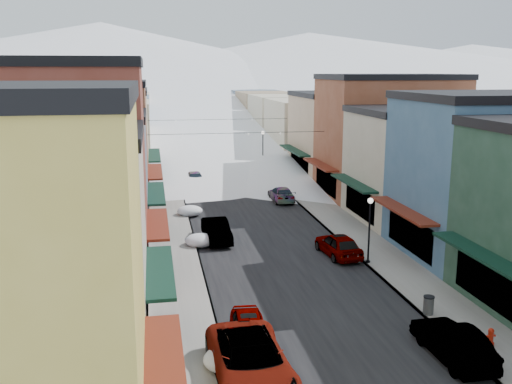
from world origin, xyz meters
name	(u,v)px	position (x,y,z in m)	size (l,w,h in m)	color
road	(215,165)	(0.00, 60.00, 0.01)	(10.00, 160.00, 0.01)	black
sidewalk_left	(163,166)	(-6.60, 60.00, 0.07)	(3.20, 160.00, 0.15)	gray
sidewalk_right	(266,163)	(6.60, 60.00, 0.07)	(3.20, 160.00, 0.15)	gray
curb_left	(175,165)	(-5.05, 60.00, 0.07)	(0.10, 160.00, 0.15)	slate
curb_right	(254,163)	(5.05, 60.00, 0.07)	(0.10, 160.00, 0.15)	slate
bldg_l_cream	(23,244)	(-13.19, 12.50, 4.76)	(11.30, 8.20, 9.50)	beige
bldg_l_brick_near	(42,175)	(-13.69, 20.50, 6.26)	(12.30, 8.20, 12.50)	maroon
bldg_l_grayblue	(74,178)	(-13.19, 29.00, 4.51)	(11.30, 9.20, 9.00)	slate
bldg_l_brick_far	(75,147)	(-14.19, 38.00, 5.51)	(13.30, 9.20, 11.00)	brown
bldg_l_tan	(98,139)	(-13.19, 48.00, 5.01)	(11.30, 11.20, 10.00)	tan
bldg_r_blue	(486,175)	(13.19, 21.00, 5.26)	(11.30, 9.20, 10.50)	#355878
bldg_r_cream	(427,164)	(13.69, 30.00, 4.51)	(12.30, 9.20, 9.00)	#B7AE93
bldg_r_brick_far	(388,136)	(14.19, 39.00, 5.76)	(13.30, 9.20, 11.50)	brown
bldg_r_tan	(343,135)	(13.19, 49.00, 4.76)	(11.30, 11.20, 9.50)	tan
distant_blocks	(199,119)	(0.00, 83.00, 4.00)	(34.00, 55.00, 8.00)	gray
mountain_ridge	(125,65)	(-19.47, 277.18, 14.36)	(670.00, 340.00, 34.00)	silver
overhead_cables	(227,125)	(0.00, 47.50, 6.20)	(16.40, 15.04, 0.04)	black
car_white_suv	(251,361)	(-4.30, 8.15, 0.87)	(2.88, 6.24, 1.73)	white
car_silver_sedan	(249,328)	(-3.82, 11.39, 0.67)	(1.58, 3.93, 1.34)	gray
car_dark_hatch	(217,230)	(-3.50, 26.95, 0.77)	(1.63, 4.68, 1.54)	black
car_silver_wagon	(195,179)	(-3.50, 47.12, 0.68)	(1.90, 4.67, 1.35)	#9D9FA4
car_green_sedan	(453,342)	(4.30, 8.44, 0.76)	(1.61, 4.63, 1.53)	black
car_gray_suv	(338,245)	(3.90, 22.22, 0.77)	(1.82, 4.52, 1.54)	gray
car_black_sedan	(281,194)	(3.78, 38.39, 0.67)	(1.88, 4.62, 1.34)	black
car_lane_silver	(219,173)	(-0.60, 50.27, 0.71)	(1.68, 4.17, 1.42)	#A7AAAF
car_lane_white	(219,156)	(0.85, 62.66, 0.72)	(2.37, 5.15, 1.43)	silver
fire_hydrant	(491,337)	(6.44, 9.04, 0.49)	(0.44, 0.33, 0.75)	#BA1B09
trash_can	(429,305)	(5.27, 12.48, 0.62)	(0.54, 0.54, 0.92)	#575A5C
streetlamp_near	(370,222)	(5.20, 20.31, 2.73)	(0.34, 0.34, 4.09)	black
streetlamp_far	(263,145)	(5.20, 54.68, 3.07)	(0.39, 0.39, 4.63)	black
snow_pile_near	(232,358)	(-4.88, 9.30, 0.47)	(2.30, 2.62, 0.97)	white
snow_pile_mid	(201,240)	(-4.72, 25.94, 0.43)	(2.14, 2.52, 0.90)	white
snow_pile_far	(190,211)	(-4.88, 34.46, 0.42)	(2.10, 2.49, 0.89)	white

